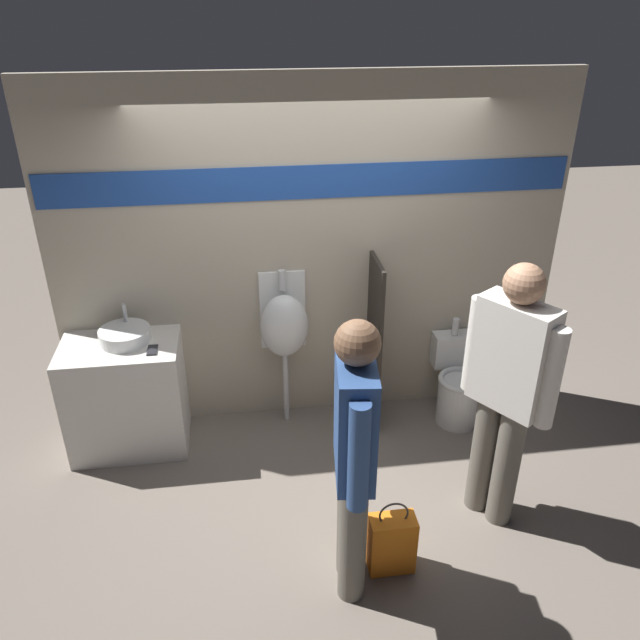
% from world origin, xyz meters
% --- Properties ---
extents(ground_plane, '(16.00, 16.00, 0.00)m').
position_xyz_m(ground_plane, '(0.00, 0.00, 0.00)').
color(ground_plane, '#70665B').
extents(display_wall, '(3.88, 0.07, 2.70)m').
position_xyz_m(display_wall, '(0.00, 0.60, 1.36)').
color(display_wall, '#B2A893').
rests_on(display_wall, ground_plane).
extents(sink_counter, '(0.86, 0.56, 0.88)m').
position_xyz_m(sink_counter, '(-1.46, 0.29, 0.44)').
color(sink_counter, silver).
rests_on(sink_counter, ground_plane).
extents(sink_basin, '(0.37, 0.37, 0.24)m').
position_xyz_m(sink_basin, '(-1.41, 0.35, 0.93)').
color(sink_basin, silver).
rests_on(sink_basin, sink_counter).
extents(cell_phone, '(0.07, 0.14, 0.01)m').
position_xyz_m(cell_phone, '(-1.20, 0.18, 0.89)').
color(cell_phone, '#232328').
rests_on(cell_phone, sink_counter).
extents(divider_near_counter, '(0.03, 0.43, 1.41)m').
position_xyz_m(divider_near_counter, '(0.45, 0.35, 0.70)').
color(divider_near_counter, '#28231E').
rests_on(divider_near_counter, ground_plane).
extents(urinal_near_counter, '(0.37, 0.26, 1.31)m').
position_xyz_m(urinal_near_counter, '(-0.24, 0.45, 0.87)').
color(urinal_near_counter, silver).
rests_on(urinal_near_counter, ground_plane).
extents(toilet, '(0.36, 0.53, 0.83)m').
position_xyz_m(toilet, '(1.15, 0.27, 0.29)').
color(toilet, silver).
rests_on(toilet, ground_plane).
extents(person_in_vest, '(0.42, 0.55, 1.82)m').
position_xyz_m(person_in_vest, '(1.02, -0.78, 1.01)').
color(person_in_vest, '#666056').
rests_on(person_in_vest, ground_plane).
extents(person_with_lanyard, '(0.25, 0.61, 1.77)m').
position_xyz_m(person_with_lanyard, '(-0.01, -1.22, 0.98)').
color(person_with_lanyard, '#666056').
rests_on(person_with_lanyard, ground_plane).
extents(shopping_bag, '(0.28, 0.15, 0.52)m').
position_xyz_m(shopping_bag, '(0.25, -1.15, 0.20)').
color(shopping_bag, orange).
rests_on(shopping_bag, ground_plane).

